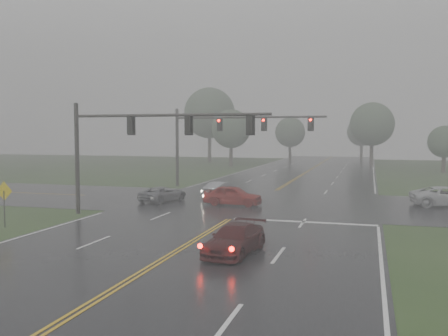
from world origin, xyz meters
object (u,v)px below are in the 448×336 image
(car_grey, at_px, (163,202))
(pickup_white, at_px, (448,207))
(sedan_red, at_px, (233,206))
(signal_gantry_near, at_px, (132,136))
(sedan_silver, at_px, (222,197))
(sedan_maroon, at_px, (235,254))
(signal_gantry_far, at_px, (222,132))

(car_grey, xyz_separation_m, pickup_white, (20.76, 3.29, 0.00))
(sedan_red, bearing_deg, signal_gantry_near, 144.53)
(sedan_silver, height_order, car_grey, sedan_silver)
(sedan_maroon, height_order, signal_gantry_near, signal_gantry_near)
(sedan_maroon, height_order, sedan_silver, sedan_silver)
(car_grey, relative_size, signal_gantry_far, 0.28)
(signal_gantry_far, bearing_deg, sedan_red, -69.45)
(car_grey, bearing_deg, sedan_maroon, 140.15)
(sedan_red, xyz_separation_m, car_grey, (-5.72, 0.47, 0.00))
(sedan_maroon, xyz_separation_m, signal_gantry_near, (-8.81, 7.80, 5.09))
(pickup_white, distance_m, signal_gantry_near, 22.88)
(sedan_maroon, relative_size, signal_gantry_near, 0.34)
(sedan_silver, height_order, pickup_white, pickup_white)
(sedan_red, relative_size, sedan_silver, 1.09)
(signal_gantry_near, relative_size, signal_gantry_far, 0.89)
(sedan_maroon, relative_size, sedan_red, 1.02)
(sedan_maroon, height_order, pickup_white, pickup_white)
(sedan_maroon, xyz_separation_m, signal_gantry_far, (-8.20, 25.48, 5.45))
(sedan_red, xyz_separation_m, sedan_silver, (-2.08, 4.20, 0.00))
(signal_gantry_near, xyz_separation_m, signal_gantry_far, (0.60, 17.68, 0.35))
(car_grey, height_order, signal_gantry_far, signal_gantry_far)
(car_grey, height_order, signal_gantry_near, signal_gantry_near)
(signal_gantry_near, bearing_deg, signal_gantry_far, 88.05)
(sedan_silver, xyz_separation_m, car_grey, (-3.64, -3.72, 0.00))
(sedan_red, height_order, sedan_silver, sedan_red)
(sedan_maroon, relative_size, signal_gantry_far, 0.30)
(sedan_silver, xyz_separation_m, signal_gantry_near, (-2.76, -10.56, 5.09))
(sedan_maroon, bearing_deg, car_grey, 129.98)
(sedan_silver, bearing_deg, sedan_red, 132.81)
(sedan_red, bearing_deg, sedan_silver, 28.21)
(car_grey, bearing_deg, sedan_silver, -117.70)
(sedan_maroon, xyz_separation_m, sedan_silver, (-6.04, 18.36, 0.00))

